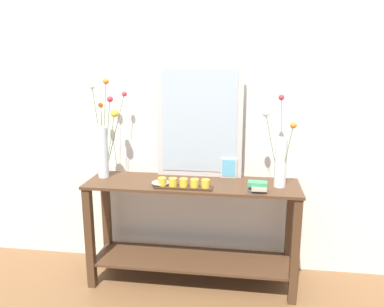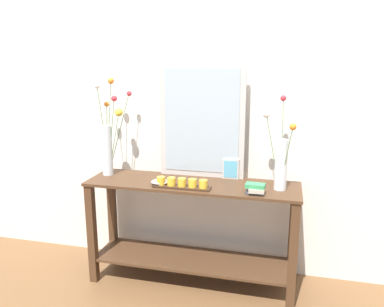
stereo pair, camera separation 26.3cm
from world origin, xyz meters
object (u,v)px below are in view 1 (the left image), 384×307
object	(u,v)px
picture_frame_small	(229,168)
mirror_leaning	(199,121)
candle_tray	(184,184)
decorative_bowl	(160,183)
console_table	(192,223)
tall_vase_left	(104,142)
vase_right	(281,158)
book_stack	(258,187)

from	to	relation	value
picture_frame_small	mirror_leaning	bearing A→B (deg)	174.82
candle_tray	decorative_bowl	bearing A→B (deg)	169.82
console_table	picture_frame_small	size ratio (longest dim) A/B	10.14
tall_vase_left	decorative_bowl	world-z (taller)	tall_vase_left
console_table	candle_tray	distance (m)	0.36
mirror_leaning	vase_right	distance (m)	0.64
picture_frame_small	decorative_bowl	xyz separation A→B (m)	(-0.45, -0.26, -0.05)
tall_vase_left	picture_frame_small	bearing A→B (deg)	6.49
tall_vase_left	picture_frame_small	xyz separation A→B (m)	(0.91, 0.10, -0.19)
mirror_leaning	decorative_bowl	distance (m)	0.53
vase_right	candle_tray	distance (m)	0.68
tall_vase_left	decorative_bowl	distance (m)	0.53
vase_right	decorative_bowl	distance (m)	0.83
console_table	vase_right	world-z (taller)	vase_right
candle_tray	tall_vase_left	bearing A→B (deg)	163.48
console_table	candle_tray	bearing A→B (deg)	-106.62
mirror_leaning	vase_right	xyz separation A→B (m)	(0.57, -0.18, -0.21)
candle_tray	console_table	bearing A→B (deg)	73.38
console_table	picture_frame_small	bearing A→B (deg)	32.18
decorative_bowl	book_stack	world-z (taller)	book_stack
console_table	vase_right	xyz separation A→B (m)	(0.60, -0.00, 0.51)
console_table	candle_tray	size ratio (longest dim) A/B	3.83
decorative_bowl	book_stack	xyz separation A→B (m)	(0.66, -0.04, 0.01)
vase_right	book_stack	bearing A→B (deg)	-137.58
picture_frame_small	decorative_bowl	size ratio (longest dim) A/B	1.19
tall_vase_left	picture_frame_small	size ratio (longest dim) A/B	4.86
console_table	tall_vase_left	xyz separation A→B (m)	(-0.66, 0.05, 0.57)
candle_tray	book_stack	distance (m)	0.49
tall_vase_left	decorative_bowl	xyz separation A→B (m)	(0.45, -0.15, -0.24)
tall_vase_left	vase_right	distance (m)	1.26
mirror_leaning	vase_right	world-z (taller)	mirror_leaning
decorative_bowl	picture_frame_small	bearing A→B (deg)	29.41
candle_tray	picture_frame_small	bearing A→B (deg)	44.80
picture_frame_small	decorative_bowl	world-z (taller)	picture_frame_small
tall_vase_left	picture_frame_small	distance (m)	0.93
tall_vase_left	candle_tray	bearing A→B (deg)	-16.52
candle_tray	decorative_bowl	size ratio (longest dim) A/B	3.15
mirror_leaning	candle_tray	xyz separation A→B (m)	(-0.07, -0.31, -0.39)
vase_right	console_table	bearing A→B (deg)	179.93
mirror_leaning	picture_frame_small	bearing A→B (deg)	-5.18
picture_frame_small	book_stack	xyz separation A→B (m)	(0.21, -0.29, -0.04)
console_table	book_stack	xyz separation A→B (m)	(0.46, -0.13, 0.34)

